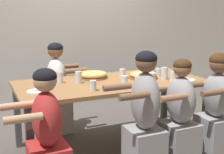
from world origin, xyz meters
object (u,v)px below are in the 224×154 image
drinking_glass_h (79,78)px  drinking_glass_j (138,83)px  empty_plate_a (186,80)px  drinking_glass_d (93,86)px  drinking_glass_g (152,80)px  drinking_glass_e (152,67)px  empty_plate_b (37,91)px  diner_near_midright (179,120)px  cocktail_glass_blue (158,72)px  drinking_glass_f (173,77)px  drinking_glass_a (122,74)px  diner_near_right (216,111)px  pizza_board_main (93,75)px  diner_far_midleft (57,92)px  diner_near_center (144,120)px  pizza_board_second (143,75)px  diner_near_left (47,141)px  drinking_glass_b (125,81)px  drinking_glass_c (60,78)px  drinking_glass_i (164,74)px

drinking_glass_h → drinking_glass_j: (0.50, -0.44, -0.01)m
empty_plate_a → drinking_glass_d: drinking_glass_d is taller
drinking_glass_g → drinking_glass_h: bearing=145.9°
drinking_glass_e → drinking_glass_g: bearing=-121.3°
empty_plate_b → diner_near_midright: (1.27, -0.58, -0.28)m
drinking_glass_j → empty_plate_b: bearing=165.7°
drinking_glass_e → drinking_glass_g: drinking_glass_g is taller
cocktail_glass_blue → drinking_glass_g: 0.55m
drinking_glass_e → empty_plate_b: bearing=-164.5°
drinking_glass_f → diner_near_midright: bearing=-116.4°
drinking_glass_a → diner_near_right: bearing=-52.2°
cocktail_glass_blue → diner_near_right: diner_near_right is taller
drinking_glass_g → diner_near_right: bearing=-29.2°
pizza_board_main → drinking_glass_j: bearing=-68.1°
drinking_glass_a → drinking_glass_j: drinking_glass_j is taller
drinking_glass_h → diner_far_midleft: 0.72m
drinking_glass_g → drinking_glass_j: 0.16m
drinking_glass_a → diner_near_center: size_ratio=0.08×
empty_plate_a → empty_plate_b: 1.65m
pizza_board_second → diner_near_center: (-0.39, -0.72, -0.26)m
pizza_board_main → drinking_glass_e: bearing=3.3°
empty_plate_a → drinking_glass_g: size_ratio=1.44×
drinking_glass_a → diner_far_midleft: diner_far_midleft is taller
drinking_glass_g → diner_near_left: bearing=-164.6°
diner_near_left → diner_near_right: size_ratio=0.98×
pizza_board_second → drinking_glass_a: (-0.20, 0.14, 0.01)m
drinking_glass_g → empty_plate_b: bearing=167.3°
pizza_board_main → drinking_glass_a: 0.35m
empty_plate_b → drinking_glass_f: bearing=-5.2°
drinking_glass_j → empty_plate_a: bearing=6.7°
empty_plate_a → drinking_glass_f: 0.16m
pizza_board_second → drinking_glass_e: size_ratio=2.50×
drinking_glass_b → diner_near_midright: (0.37, -0.48, -0.32)m
drinking_glass_a → diner_near_left: bearing=-141.9°
diner_near_midright → cocktail_glass_blue: bearing=-16.4°
drinking_glass_d → diner_near_left: bearing=-144.4°
drinking_glass_b → drinking_glass_e: bearing=38.9°
empty_plate_a → drinking_glass_h: 1.22m
diner_far_midleft → diner_near_midright: diner_far_midleft is taller
drinking_glass_d → drinking_glass_e: (1.05, 0.62, 0.02)m
drinking_glass_f → drinking_glass_c: bearing=160.7°
empty_plate_a → drinking_glass_i: size_ratio=1.51×
empty_plate_b → drinking_glass_c: drinking_glass_c is taller
empty_plate_a → drinking_glass_c: drinking_glass_c is taller
drinking_glass_a → diner_near_right: 1.13m
drinking_glass_c → empty_plate_a: bearing=-18.7°
drinking_glass_g → diner_near_right: diner_near_right is taller
cocktail_glass_blue → drinking_glass_e: size_ratio=0.85×
empty_plate_a → diner_near_left: 1.76m
empty_plate_a → drinking_glass_h: (-1.16, 0.36, 0.05)m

